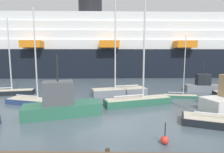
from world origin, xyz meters
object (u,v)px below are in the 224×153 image
at_px(fishing_boat_0, 204,85).
at_px(cruise_ship, 171,49).
at_px(sailboat_0, 138,99).
at_px(fishing_boat_1, 61,103).
at_px(sailboat_6, 119,90).
at_px(channel_buoy_1, 165,140).
at_px(sailboat_3, 8,91).
at_px(sailboat_4, 180,95).
at_px(sailboat_1, 34,100).

relative_size(fishing_boat_0, cruise_ship, 0.05).
xyz_separation_m(sailboat_0, fishing_boat_0, (10.57, 7.36, 0.18)).
bearing_deg(fishing_boat_1, sailboat_6, -141.70).
height_order(sailboat_6, fishing_boat_1, sailboat_6).
distance_m(fishing_boat_0, channel_buoy_1, 19.08).
relative_size(sailboat_3, fishing_boat_0, 1.85).
xyz_separation_m(sailboat_4, sailboat_6, (-7.72, 1.54, 0.29)).
distance_m(sailboat_4, fishing_boat_1, 14.91).
distance_m(sailboat_3, fishing_boat_1, 12.69).
distance_m(sailboat_0, sailboat_6, 5.23).
distance_m(sailboat_4, sailboat_6, 7.88).
relative_size(fishing_boat_0, fishing_boat_1, 0.76).
bearing_deg(sailboat_3, channel_buoy_1, -49.88).
relative_size(sailboat_0, sailboat_3, 1.39).
relative_size(sailboat_4, cruise_ship, 0.07).
bearing_deg(cruise_ship, sailboat_6, -121.75).
relative_size(sailboat_1, channel_buoy_1, 7.34).
distance_m(sailboat_1, fishing_boat_1, 5.52).
xyz_separation_m(sailboat_6, fishing_boat_1, (-5.49, -8.41, 0.45)).
xyz_separation_m(sailboat_1, fishing_boat_0, (22.11, 7.28, 0.40)).
height_order(sailboat_3, fishing_boat_0, sailboat_3).
relative_size(sailboat_1, fishing_boat_0, 1.88).
distance_m(fishing_boat_1, channel_buoy_1, 9.69).
bearing_deg(channel_buoy_1, sailboat_6, 100.59).
height_order(sailboat_0, fishing_boat_0, sailboat_0).
distance_m(channel_buoy_1, cruise_ship, 40.46).
bearing_deg(channel_buoy_1, fishing_boat_0, 58.46).
xyz_separation_m(sailboat_0, cruise_ship, (11.85, 29.46, 5.88)).
relative_size(sailboat_3, sailboat_4, 1.31).
bearing_deg(sailboat_1, sailboat_6, 41.27).
xyz_separation_m(sailboat_1, sailboat_4, (17.29, 3.22, -0.09)).
distance_m(fishing_boat_0, cruise_ship, 22.86).
distance_m(sailboat_1, sailboat_4, 17.59).
xyz_separation_m(sailboat_4, channel_buoy_1, (-5.16, -12.19, -0.10)).
xyz_separation_m(fishing_boat_1, channel_buoy_1, (8.06, -5.32, -0.83)).
height_order(sailboat_6, fishing_boat_0, sailboat_6).
relative_size(sailboat_0, sailboat_6, 0.97).
distance_m(sailboat_3, cruise_ship, 38.60).
height_order(sailboat_0, sailboat_4, sailboat_0).
height_order(fishing_boat_1, channel_buoy_1, fishing_boat_1).
height_order(sailboat_3, channel_buoy_1, sailboat_3).
distance_m(sailboat_0, channel_buoy_1, 8.92).
bearing_deg(cruise_ship, fishing_boat_0, -95.77).
bearing_deg(sailboat_1, sailboat_4, 25.40).
height_order(sailboat_3, sailboat_6, sailboat_6).
xyz_separation_m(sailboat_0, sailboat_6, (-1.97, 4.84, -0.02)).
bearing_deg(channel_buoy_1, sailboat_0, 93.85).
bearing_deg(sailboat_3, sailboat_4, -15.83).
bearing_deg(fishing_boat_1, cruise_ship, -138.88).
distance_m(sailboat_6, fishing_boat_1, 10.05).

